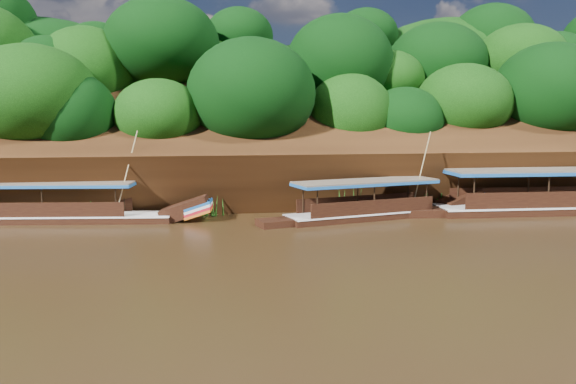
% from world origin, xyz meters
% --- Properties ---
extents(ground, '(160.00, 160.00, 0.00)m').
position_xyz_m(ground, '(0.00, 0.00, 0.00)').
color(ground, black).
rests_on(ground, ground).
extents(riverbank, '(120.00, 30.06, 19.40)m').
position_xyz_m(riverbank, '(-0.01, 22.73, 1.89)').
color(riverbank, black).
rests_on(riverbank, ground).
extents(boat_0, '(17.06, 3.29, 6.75)m').
position_xyz_m(boat_0, '(14.53, 6.99, 0.62)').
color(boat_0, black).
rests_on(boat_0, ground).
extents(boat_1, '(13.22, 5.01, 5.52)m').
position_xyz_m(boat_1, '(3.04, 7.30, 0.51)').
color(boat_1, black).
rests_on(boat_1, ground).
extents(boat_2, '(14.74, 3.66, 5.61)m').
position_xyz_m(boat_2, '(-14.87, 8.70, 0.52)').
color(boat_2, black).
rests_on(boat_2, ground).
extents(reeds, '(48.83, 2.09, 2.11)m').
position_xyz_m(reeds, '(-3.44, 9.62, 0.85)').
color(reeds, '#245D17').
rests_on(reeds, ground).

